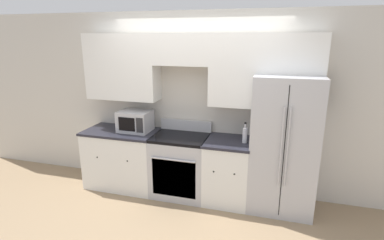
# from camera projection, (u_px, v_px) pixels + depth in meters

# --- Properties ---
(ground_plane) EXTENTS (12.00, 12.00, 0.00)m
(ground_plane) POSITION_uv_depth(u_px,v_px,m) (186.00, 205.00, 4.14)
(ground_plane) COLOR #937A5B
(wall_back) EXTENTS (8.00, 0.39, 2.60)m
(wall_back) POSITION_uv_depth(u_px,v_px,m) (198.00, 89.00, 4.26)
(wall_back) COLOR beige
(wall_back) RESTS_ON ground_plane
(lower_cabinets_left) EXTENTS (1.10, 0.64, 0.89)m
(lower_cabinets_left) POSITION_uv_depth(u_px,v_px,m) (123.00, 158.00, 4.60)
(lower_cabinets_left) COLOR white
(lower_cabinets_left) RESTS_ON ground_plane
(lower_cabinets_right) EXTENTS (0.62, 0.64, 0.89)m
(lower_cabinets_right) POSITION_uv_depth(u_px,v_px,m) (228.00, 171.00, 4.16)
(lower_cabinets_right) COLOR white
(lower_cabinets_right) RESTS_ON ground_plane
(oven_range) EXTENTS (0.78, 0.65, 1.05)m
(oven_range) POSITION_uv_depth(u_px,v_px,m) (181.00, 165.00, 4.35)
(oven_range) COLOR #B7B7BC
(oven_range) RESTS_ON ground_plane
(refrigerator) EXTENTS (0.83, 0.75, 1.80)m
(refrigerator) POSITION_uv_depth(u_px,v_px,m) (284.00, 144.00, 3.90)
(refrigerator) COLOR #B7B7BC
(refrigerator) RESTS_ON ground_plane
(microwave) EXTENTS (0.46, 0.38, 0.30)m
(microwave) POSITION_uv_depth(u_px,v_px,m) (135.00, 121.00, 4.43)
(microwave) COLOR #B7B7BC
(microwave) RESTS_ON lower_cabinets_left
(bottle) EXTENTS (0.06, 0.06, 0.28)m
(bottle) POSITION_uv_depth(u_px,v_px,m) (245.00, 135.00, 3.94)
(bottle) COLOR silver
(bottle) RESTS_ON lower_cabinets_right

